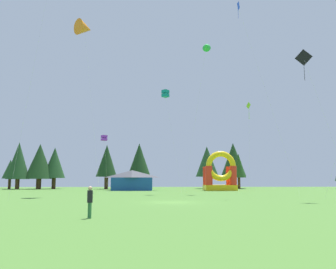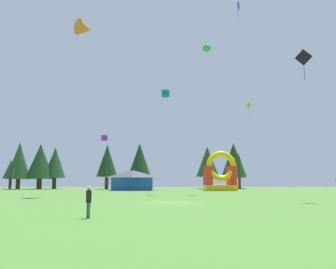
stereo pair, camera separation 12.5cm
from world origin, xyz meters
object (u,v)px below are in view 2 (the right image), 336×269
kite_black_diamond (304,59)px  festival_tent (133,180)px  kite_blue_diamond (238,9)px  inflatable_yellow_castle (220,176)px  kite_orange_delta (85,28)px  person_left_edge (89,199)px  kite_purple_box (104,138)px  kite_teal_box (166,94)px  kite_lime_diamond (249,107)px  kite_green_delta (206,46)px

kite_black_diamond → festival_tent: 38.12m
kite_blue_diamond → inflatable_yellow_castle: (1.07, 20.98, -21.69)m
inflatable_yellow_castle → kite_orange_delta: bearing=-141.8°
person_left_edge → festival_tent: festival_tent is taller
kite_purple_box → inflatable_yellow_castle: size_ratio=1.23×
kite_orange_delta → kite_blue_diamond: bearing=-10.1°
kite_teal_box → kite_blue_diamond: bearing=-35.7°
kite_orange_delta → festival_tent: bearing=72.5°
kite_purple_box → person_left_edge: (4.35, -33.78, -7.34)m
kite_purple_box → kite_black_diamond: bearing=-37.8°
kite_blue_diamond → person_left_edge: size_ratio=14.50×
kite_lime_diamond → kite_black_diamond: (0.96, -18.16, 1.37)m
kite_black_diamond → person_left_edge: (-19.32, -15.40, -13.72)m
person_left_edge → festival_tent: 45.19m
kite_black_diamond → kite_teal_box: kite_black_diamond is taller
kite_black_diamond → kite_green_delta: bearing=115.3°
kite_orange_delta → inflatable_yellow_castle: bearing=38.2°
person_left_edge → festival_tent: size_ratio=0.23×
kite_orange_delta → kite_black_diamond: 29.43m
kite_black_diamond → kite_teal_box: size_ratio=1.02×
kite_orange_delta → person_left_edge: (6.42, -27.01, -22.02)m
kite_black_diamond → festival_tent: bearing=123.9°
kite_lime_diamond → inflatable_yellow_castle: size_ratio=1.95×
kite_green_delta → kite_lime_diamond: size_ratio=1.67×
kite_lime_diamond → kite_orange_delta: bearing=-165.2°
kite_black_diamond → inflatable_yellow_castle: 31.54m
kite_orange_delta → person_left_edge: bearing=-76.6°
kite_purple_box → inflatable_yellow_castle: (19.88, 10.50, -5.72)m
kite_black_diamond → kite_orange_delta: bearing=155.7°
kite_blue_diamond → person_left_edge: 35.99m
kite_purple_box → kite_green_delta: 21.37m
kite_green_delta → inflatable_yellow_castle: bearing=71.6°
person_left_edge → inflatable_yellow_castle: 46.95m
kite_purple_box → kite_teal_box: kite_teal_box is taller
kite_purple_box → festival_tent: 13.63m
kite_purple_box → kite_orange_delta: kite_orange_delta is taller
kite_black_diamond → kite_teal_box: 20.49m
kite_blue_diamond → kite_black_diamond: 13.34m
kite_lime_diamond → inflatable_yellow_castle: 15.42m
kite_blue_diamond → kite_lime_diamond: 15.52m
kite_lime_diamond → kite_teal_box: 13.84m
kite_blue_diamond → kite_purple_box: 26.80m
kite_green_delta → inflatable_yellow_castle: size_ratio=3.25×
kite_orange_delta → inflatable_yellow_castle: (21.95, 17.27, -20.39)m
kite_blue_diamond → kite_green_delta: size_ratio=1.08×
inflatable_yellow_castle → festival_tent: size_ratio=0.97×
kite_green_delta → kite_teal_box: (-6.44, -1.95, -8.11)m
kite_blue_diamond → kite_green_delta: kite_blue_diamond is taller
kite_teal_box → kite_black_diamond: bearing=-45.7°
person_left_edge → festival_tent: (-0.69, 45.18, 0.82)m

